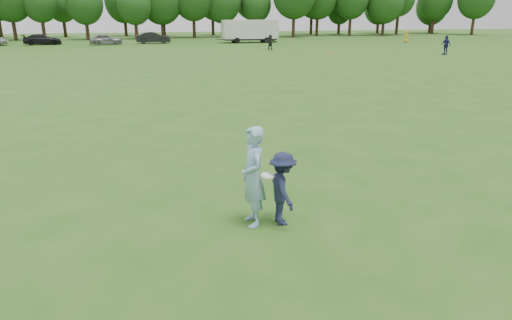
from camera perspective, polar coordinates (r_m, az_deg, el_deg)
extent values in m
plane|color=#275217|center=(9.36, -2.93, -9.23)|extent=(200.00, 200.00, 0.00)
imported|color=#86B1CF|center=(9.37, -0.39, -2.10)|extent=(0.54, 0.79, 2.11)
imported|color=#1B213D|center=(9.50, 3.35, -3.60)|extent=(0.59, 1.02, 1.57)
imported|color=navy|center=(53.27, 22.64, 13.12)|extent=(0.67, 1.22, 1.97)
imported|color=gold|center=(72.64, 18.25, 14.42)|extent=(0.91, 0.98, 1.68)
imported|color=black|center=(55.66, 1.81, 14.49)|extent=(1.72, 0.98, 1.76)
imported|color=black|center=(70.79, -25.15, 13.47)|extent=(5.09, 2.53, 1.42)
imported|color=slate|center=(67.58, -18.27, 14.13)|extent=(4.45, 2.10, 1.47)
imported|color=black|center=(69.05, -12.71, 14.68)|extent=(4.83, 1.77, 1.58)
cone|color=orange|center=(50.89, 9.26, 13.12)|extent=(0.28, 0.28, 0.30)
cylinder|color=white|center=(9.22, 1.46, -1.97)|extent=(0.30, 0.30, 0.08)
cube|color=silver|center=(69.14, -0.76, 16.03)|extent=(8.00, 2.50, 2.60)
cube|color=black|center=(69.20, -0.76, 14.87)|extent=(7.60, 2.30, 0.25)
cylinder|color=black|center=(67.51, -2.38, 14.69)|extent=(0.80, 0.25, 0.80)
cylinder|color=black|center=(69.96, -2.82, 14.80)|extent=(0.80, 0.25, 0.80)
cylinder|color=black|center=(68.55, 1.34, 14.75)|extent=(0.80, 0.25, 0.80)
cylinder|color=black|center=(70.96, 0.79, 14.87)|extent=(0.80, 0.25, 0.80)
cube|color=#333333|center=(68.31, -4.47, 14.82)|extent=(1.20, 0.15, 0.12)
cylinder|color=#332114|center=(83.78, -27.97, 14.34)|extent=(0.56, 0.56, 3.71)
cylinder|color=#332114|center=(82.56, -25.03, 14.62)|extent=(0.56, 0.56, 3.46)
ellipsoid|color=#1A3B13|center=(82.53, -25.41, 17.41)|extent=(5.49, 5.49, 6.31)
cylinder|color=#332114|center=(81.54, -20.34, 15.03)|extent=(0.56, 0.56, 3.14)
ellipsoid|color=#1A3B13|center=(81.50, -20.66, 17.84)|extent=(5.78, 5.78, 6.64)
cylinder|color=#332114|center=(80.91, -14.74, 15.48)|extent=(0.56, 0.56, 3.01)
ellipsoid|color=#1A3B13|center=(80.87, -14.96, 18.18)|extent=(5.46, 5.46, 6.28)
cylinder|color=#332114|center=(83.40, -11.59, 15.82)|extent=(0.56, 0.56, 3.23)
cylinder|color=#332114|center=(83.76, -7.75, 16.21)|extent=(0.56, 0.56, 3.77)
cylinder|color=#332114|center=(85.10, -4.22, 16.19)|extent=(0.56, 0.56, 3.33)
ellipsoid|color=#1A3B13|center=(85.08, -4.29, 19.23)|extent=(6.71, 6.71, 7.71)
cylinder|color=#332114|center=(86.65, -0.04, 16.24)|extent=(0.56, 0.56, 3.22)
ellipsoid|color=#1A3B13|center=(86.62, -0.04, 18.86)|extent=(5.54, 5.54, 6.37)
cylinder|color=#332114|center=(85.58, 4.70, 16.47)|extent=(0.56, 0.56, 4.15)
cylinder|color=#332114|center=(90.91, 7.63, 16.40)|extent=(0.56, 0.56, 3.95)
cylinder|color=#332114|center=(92.08, 11.65, 16.20)|extent=(0.56, 0.56, 3.90)
cylinder|color=#332114|center=(93.89, 15.59, 15.73)|extent=(0.56, 0.56, 3.16)
ellipsoid|color=#1A3B13|center=(93.87, 15.83, 18.49)|extent=(6.99, 6.99, 8.04)
cylinder|color=#332114|center=(98.16, 17.23, 15.99)|extent=(0.56, 0.56, 4.29)
cylinder|color=#332114|center=(104.42, 21.22, 15.50)|extent=(0.56, 0.56, 3.68)
ellipsoid|color=#1A3B13|center=(104.42, 21.53, 18.08)|extent=(6.78, 6.78, 7.80)
cylinder|color=#332114|center=(102.91, 25.47, 15.06)|extent=(0.56, 0.56, 3.96)
cylinder|color=#332114|center=(92.41, -29.36, 14.26)|extent=(0.56, 0.56, 3.61)
cylinder|color=#332114|center=(90.98, -22.80, 15.01)|extent=(0.56, 0.56, 3.29)
ellipsoid|color=#1A3B13|center=(90.95, -23.11, 17.44)|extent=(5.30, 5.30, 6.09)
cylinder|color=#332114|center=(91.62, -15.98, 15.69)|extent=(0.56, 0.56, 3.28)
ellipsoid|color=#1A3B13|center=(91.60, -16.23, 18.51)|extent=(6.78, 6.78, 7.79)
cylinder|color=#332114|center=(90.20, -11.42, 15.93)|extent=(0.56, 0.56, 3.11)
ellipsoid|color=#1A3B13|center=(90.17, -11.57, 18.36)|extent=(5.34, 5.34, 6.14)
cylinder|color=#332114|center=(92.60, -5.41, 16.36)|extent=(0.56, 0.56, 3.50)
ellipsoid|color=#1A3B13|center=(92.58, -5.48, 18.71)|extent=(4.82, 4.82, 5.54)
cylinder|color=#332114|center=(94.71, -0.62, 16.56)|extent=(0.56, 0.56, 3.80)
ellipsoid|color=#1A3B13|center=(94.70, -0.63, 19.34)|extent=(6.34, 6.34, 7.29)
cylinder|color=#332114|center=(96.61, 6.91, 16.48)|extent=(0.56, 0.56, 3.84)
ellipsoid|color=#1A3B13|center=(96.59, 7.00, 18.90)|extent=(5.09, 5.09, 5.86)
cylinder|color=#332114|center=(97.66, 10.30, 15.97)|extent=(0.56, 0.56, 2.58)
ellipsoid|color=#1A3B13|center=(97.61, 10.42, 17.94)|extent=(4.86, 4.86, 5.59)
cylinder|color=#332114|center=(103.15, 14.96, 15.77)|extent=(0.56, 0.56, 2.62)
ellipsoid|color=#1A3B13|center=(103.11, 15.14, 17.94)|extent=(6.11, 6.11, 7.02)
cylinder|color=#332114|center=(108.05, 20.89, 15.28)|extent=(0.56, 0.56, 2.54)
ellipsoid|color=#1A3B13|center=(108.01, 21.13, 17.40)|extent=(6.47, 6.47, 7.44)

